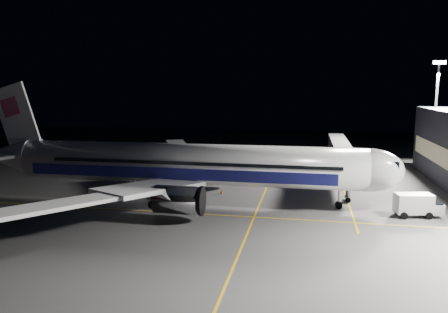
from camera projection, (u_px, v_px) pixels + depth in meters
name	position (u px, v px, depth m)	size (l,w,h in m)	color
ground	(189.00, 201.00, 61.44)	(200.00, 200.00, 0.00)	#4C4C4F
guide_line_main	(259.00, 204.00, 59.57)	(0.25, 80.00, 0.01)	gold
guide_line_cross	(176.00, 213.00, 55.63)	(70.00, 0.25, 0.01)	gold
guide_line_side	(344.00, 191.00, 67.01)	(0.25, 40.00, 0.01)	gold
airliner	(181.00, 164.00, 60.81)	(61.48, 54.22, 16.64)	silver
jet_bridge	(342.00, 154.00, 74.08)	(3.60, 34.40, 6.30)	#B2B2B7
floodlight_mast_north	(436.00, 105.00, 82.95)	(2.40, 0.68, 20.70)	#59595E
service_truck	(418.00, 205.00, 53.77)	(5.94, 3.26, 2.88)	white
baggage_tug	(140.00, 180.00, 71.03)	(2.58, 2.24, 1.63)	black
safety_cone_a	(222.00, 192.00, 65.40)	(0.36, 0.36, 0.55)	#DC4E09
safety_cone_b	(164.00, 190.00, 66.20)	(0.46, 0.46, 0.69)	#DC4E09
safety_cone_c	(159.00, 181.00, 73.10)	(0.38, 0.38, 0.56)	#DC4E09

